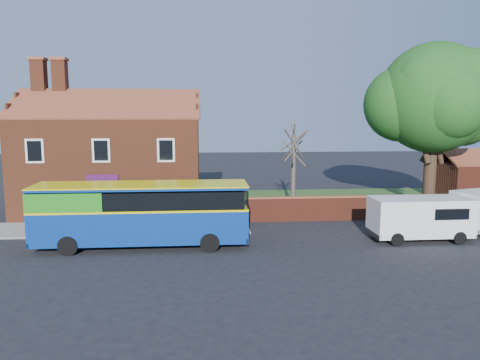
{
  "coord_description": "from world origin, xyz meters",
  "views": [
    {
      "loc": [
        -0.75,
        -22.1,
        6.93
      ],
      "look_at": [
        1.46,
        5.0,
        3.01
      ],
      "focal_mm": 35.0,
      "sensor_mm": 36.0,
      "label": 1
    }
  ],
  "objects": [
    {
      "name": "van_near",
      "position": [
        11.11,
        1.93,
        1.32
      ],
      "size": [
        5.36,
        2.25,
        2.35
      ],
      "rotation": [
        0.0,
        0.0,
        0.0
      ],
      "color": "white",
      "rests_on": "ground"
    },
    {
      "name": "pavement",
      "position": [
        -7.0,
        5.75,
        0.06
      ],
      "size": [
        18.0,
        3.5,
        0.12
      ],
      "primitive_type": "cube",
      "color": "gray",
      "rests_on": "ground"
    },
    {
      "name": "grass_strip",
      "position": [
        13.0,
        13.0,
        0.02
      ],
      "size": [
        26.0,
        12.0,
        0.04
      ],
      "primitive_type": "cube",
      "color": "#426B28",
      "rests_on": "ground"
    },
    {
      "name": "shop_building",
      "position": [
        -7.02,
        11.5,
        3.41
      ],
      "size": [
        12.3,
        8.13,
        10.5
      ],
      "color": "brown",
      "rests_on": "ground"
    },
    {
      "name": "ground",
      "position": [
        0.0,
        0.0,
        0.0
      ],
      "size": [
        120.0,
        120.0,
        0.0
      ],
      "primitive_type": "plane",
      "color": "black",
      "rests_on": "ground"
    },
    {
      "name": "kerb",
      "position": [
        -7.0,
        4.0,
        0.07
      ],
      "size": [
        18.0,
        0.15,
        0.14
      ],
      "primitive_type": "cube",
      "color": "slate",
      "rests_on": "ground"
    },
    {
      "name": "bus",
      "position": [
        -4.23,
        1.91,
        1.87
      ],
      "size": [
        10.87,
        2.84,
        3.31
      ],
      "rotation": [
        0.0,
        0.0,
        -0.0
      ],
      "color": "navy",
      "rests_on": "ground"
    },
    {
      "name": "boundary_wall",
      "position": [
        13.0,
        7.0,
        0.81
      ],
      "size": [
        22.0,
        0.38,
        1.6
      ],
      "color": "maroon",
      "rests_on": "ground"
    },
    {
      "name": "large_tree",
      "position": [
        15.44,
        9.76,
        7.7
      ],
      "size": [
        9.64,
        7.63,
        11.76
      ],
      "color": "black",
      "rests_on": "ground"
    },
    {
      "name": "bare_tree",
      "position": [
        5.66,
        10.15,
        3.01
      ],
      "size": [
        2.2,
        2.62,
        5.87
      ],
      "color": "#4C4238",
      "rests_on": "ground"
    }
  ]
}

